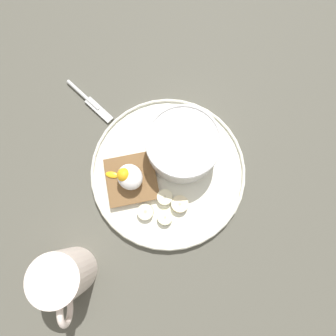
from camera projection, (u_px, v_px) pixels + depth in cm
name	position (u px, v px, depth cm)	size (l,w,h in cm)	color
ground_plane	(168.00, 172.00, 52.51)	(120.00, 120.00, 2.00)	#504F44
plate	(168.00, 171.00, 50.76)	(29.96, 29.96, 1.60)	silver
oatmeal_bowl	(183.00, 145.00, 48.24)	(13.68, 13.68, 6.37)	white
toast_slice	(132.00, 179.00, 49.48)	(12.33, 12.33, 1.21)	brown
poached_egg	(129.00, 177.00, 47.14)	(6.42, 6.10, 3.97)	white
banana_slice_front	(165.00, 197.00, 48.73)	(4.08, 4.09, 1.43)	beige
banana_slice_left	(146.00, 212.00, 48.16)	(4.09, 4.13, 1.47)	beige
banana_slice_back	(165.00, 218.00, 48.00)	(3.71, 3.65, 1.33)	beige
banana_slice_right	(180.00, 204.00, 48.46)	(4.52, 4.48, 1.52)	beige
coffee_mug	(64.00, 276.00, 42.61)	(11.23, 8.19, 9.67)	white
knife	(89.00, 100.00, 54.46)	(12.99, 3.88, 0.80)	silver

